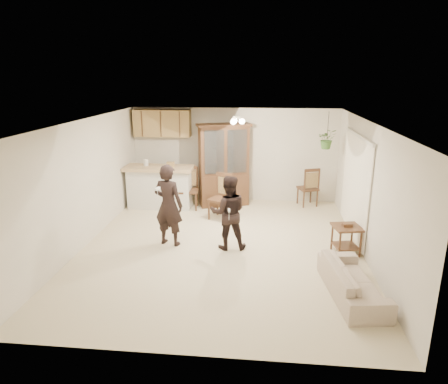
# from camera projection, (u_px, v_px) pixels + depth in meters

# --- Properties ---
(floor) EXTENTS (6.50, 6.50, 0.00)m
(floor) POSITION_uv_depth(u_px,v_px,m) (221.00, 247.00, 8.03)
(floor) COLOR beige
(floor) RESTS_ON ground
(ceiling) EXTENTS (5.50, 6.50, 0.02)m
(ceiling) POSITION_uv_depth(u_px,v_px,m) (221.00, 122.00, 7.32)
(ceiling) COLOR silver
(ceiling) RESTS_ON wall_back
(wall_back) EXTENTS (5.50, 0.02, 2.50)m
(wall_back) POSITION_uv_depth(u_px,v_px,m) (234.00, 155.00, 10.77)
(wall_back) COLOR beige
(wall_back) RESTS_ON ground
(wall_front) EXTENTS (5.50, 0.02, 2.50)m
(wall_front) POSITION_uv_depth(u_px,v_px,m) (191.00, 264.00, 4.57)
(wall_front) COLOR beige
(wall_front) RESTS_ON ground
(wall_left) EXTENTS (0.02, 6.50, 2.50)m
(wall_left) POSITION_uv_depth(u_px,v_px,m) (84.00, 184.00, 7.94)
(wall_left) COLOR beige
(wall_left) RESTS_ON ground
(wall_right) EXTENTS (0.02, 6.50, 2.50)m
(wall_right) POSITION_uv_depth(u_px,v_px,m) (368.00, 191.00, 7.40)
(wall_right) COLOR beige
(wall_right) RESTS_ON ground
(breakfast_bar) EXTENTS (1.60, 0.55, 1.00)m
(breakfast_bar) POSITION_uv_depth(u_px,v_px,m) (160.00, 189.00, 10.31)
(breakfast_bar) COLOR silver
(breakfast_bar) RESTS_ON floor
(bar_top) EXTENTS (1.75, 0.70, 0.08)m
(bar_top) POSITION_uv_depth(u_px,v_px,m) (159.00, 168.00, 10.15)
(bar_top) COLOR tan
(bar_top) RESTS_ON breakfast_bar
(upper_cabinets) EXTENTS (1.50, 0.34, 0.70)m
(upper_cabinets) POSITION_uv_depth(u_px,v_px,m) (162.00, 123.00, 10.55)
(upper_cabinets) COLOR olive
(upper_cabinets) RESTS_ON wall_back
(vertical_blinds) EXTENTS (0.06, 2.30, 2.10)m
(vertical_blinds) POSITION_uv_depth(u_px,v_px,m) (355.00, 186.00, 8.31)
(vertical_blinds) COLOR white
(vertical_blinds) RESTS_ON wall_right
(ceiling_fixture) EXTENTS (0.36, 0.36, 0.20)m
(ceiling_fixture) POSITION_uv_depth(u_px,v_px,m) (237.00, 120.00, 8.47)
(ceiling_fixture) COLOR #FDE8BE
(ceiling_fixture) RESTS_ON ceiling
(hanging_plant) EXTENTS (0.43, 0.37, 0.48)m
(hanging_plant) POSITION_uv_depth(u_px,v_px,m) (327.00, 139.00, 9.57)
(hanging_plant) COLOR #295A24
(hanging_plant) RESTS_ON ceiling
(plant_cord) EXTENTS (0.01, 0.01, 0.65)m
(plant_cord) POSITION_uv_depth(u_px,v_px,m) (328.00, 125.00, 9.48)
(plant_cord) COLOR black
(plant_cord) RESTS_ON ceiling
(sofa) EXTENTS (0.98, 1.96, 0.73)m
(sofa) POSITION_uv_depth(u_px,v_px,m) (353.00, 274.00, 6.18)
(sofa) COLOR beige
(sofa) RESTS_ON floor
(adult) EXTENTS (0.75, 0.59, 1.80)m
(adult) POSITION_uv_depth(u_px,v_px,m) (168.00, 202.00, 7.93)
(adult) COLOR black
(adult) RESTS_ON floor
(child) EXTENTS (0.71, 0.59, 1.35)m
(child) POSITION_uv_depth(u_px,v_px,m) (228.00, 216.00, 7.81)
(child) COLOR black
(child) RESTS_ON floor
(china_hutch) EXTENTS (1.46, 0.93, 2.14)m
(china_hutch) POSITION_uv_depth(u_px,v_px,m) (224.00, 166.00, 10.38)
(china_hutch) COLOR #3B2715
(china_hutch) RESTS_ON floor
(side_table) EXTENTS (0.60, 0.60, 0.62)m
(side_table) POSITION_uv_depth(u_px,v_px,m) (346.00, 239.00, 7.68)
(side_table) COLOR #3B2715
(side_table) RESTS_ON floor
(chair_bar) EXTENTS (0.52, 0.52, 1.08)m
(chair_bar) POSITION_uv_depth(u_px,v_px,m) (189.00, 197.00, 10.26)
(chair_bar) COLOR #3B2715
(chair_bar) RESTS_ON floor
(chair_hutch_left) EXTENTS (0.64, 0.64, 1.09)m
(chair_hutch_left) POSITION_uv_depth(u_px,v_px,m) (220.00, 206.00, 9.54)
(chair_hutch_left) COLOR #3B2715
(chair_hutch_left) RESTS_ON floor
(chair_hutch_right) EXTENTS (0.59, 0.59, 1.04)m
(chair_hutch_right) POSITION_uv_depth(u_px,v_px,m) (307.00, 195.00, 10.53)
(chair_hutch_right) COLOR #3B2715
(chair_hutch_right) RESTS_ON floor
(controller_adult) EXTENTS (0.08, 0.15, 0.04)m
(controller_adult) POSITION_uv_depth(u_px,v_px,m) (157.00, 189.00, 7.47)
(controller_adult) COLOR white
(controller_adult) RESTS_ON adult
(controller_child) EXTENTS (0.06, 0.13, 0.04)m
(controller_child) POSITION_uv_depth(u_px,v_px,m) (229.00, 210.00, 7.41)
(controller_child) COLOR white
(controller_child) RESTS_ON child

